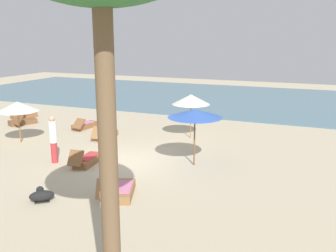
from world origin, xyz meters
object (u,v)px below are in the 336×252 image
(person_0, at_px, (53,138))
(dog, at_px, (42,195))
(person_1, at_px, (106,102))
(lounger_0, at_px, (22,122))
(umbrella_2, at_px, (191,99))
(lounger_2, at_px, (106,135))
(lounger_4, at_px, (24,115))
(lounger_1, at_px, (87,160))
(lounger_5, at_px, (122,191))
(umbrella_0, at_px, (18,106))
(lounger_3, at_px, (84,125))
(umbrella_3, at_px, (195,114))

(person_0, bearing_deg, dog, -57.03)
(person_1, bearing_deg, lounger_0, -137.20)
(umbrella_2, relative_size, lounger_2, 1.29)
(lounger_2, height_order, person_1, person_1)
(lounger_4, xyz_separation_m, person_0, (7.30, -6.06, 0.83))
(person_1, bearing_deg, lounger_2, -58.80)
(lounger_4, bearing_deg, person_1, 21.53)
(lounger_2, bearing_deg, lounger_1, -69.09)
(lounger_4, height_order, person_0, person_0)
(umbrella_2, relative_size, person_0, 1.14)
(lounger_0, bearing_deg, dog, -43.80)
(lounger_5, xyz_separation_m, dog, (-2.08, -1.29, 0.02))
(lounger_5, bearing_deg, umbrella_0, 154.69)
(lounger_4, bearing_deg, lounger_2, -16.56)
(lounger_0, bearing_deg, lounger_3, 8.93)
(dog, bearing_deg, umbrella_3, 56.67)
(umbrella_2, height_order, lounger_2, umbrella_2)
(lounger_4, xyz_separation_m, dog, (9.31, -9.16, 0.03))
(umbrella_2, xyz_separation_m, lounger_2, (-3.87, -1.71, -1.78))
(person_1, bearing_deg, umbrella_0, -98.59)
(umbrella_0, bearing_deg, umbrella_2, 28.02)
(lounger_1, relative_size, person_1, 0.88)
(umbrella_2, xyz_separation_m, lounger_0, (-9.90, -0.97, -1.78))
(lounger_1, xyz_separation_m, lounger_4, (-8.63, 5.74, -0.01))
(person_0, distance_m, dog, 3.78)
(lounger_3, distance_m, dog, 9.37)
(lounger_0, distance_m, lounger_2, 6.07)
(person_0, bearing_deg, umbrella_0, 153.01)
(lounger_0, bearing_deg, person_0, -37.44)
(umbrella_2, relative_size, lounger_4, 1.26)
(lounger_1, height_order, lounger_3, lounger_1)
(umbrella_0, distance_m, person_0, 3.92)
(umbrella_0, bearing_deg, person_1, 81.41)
(lounger_2, relative_size, lounger_5, 0.97)
(lounger_3, xyz_separation_m, lounger_5, (6.34, -7.06, 0.00))
(lounger_0, xyz_separation_m, lounger_5, (10.16, -6.46, 0.01))
(umbrella_3, bearing_deg, lounger_3, 155.78)
(umbrella_3, relative_size, lounger_5, 1.27)
(lounger_0, height_order, lounger_2, lounger_0)
(lounger_0, bearing_deg, umbrella_3, -13.77)
(lounger_2, bearing_deg, lounger_4, 163.44)
(umbrella_0, bearing_deg, lounger_4, 131.90)
(lounger_2, bearing_deg, umbrella_0, -147.62)
(lounger_5, distance_m, dog, 2.45)
(umbrella_3, height_order, lounger_2, umbrella_3)
(lounger_5, height_order, person_1, person_1)
(lounger_2, height_order, lounger_5, lounger_5)
(umbrella_3, height_order, dog, umbrella_3)
(lounger_4, bearing_deg, lounger_5, -34.63)
(lounger_3, bearing_deg, umbrella_3, -24.22)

